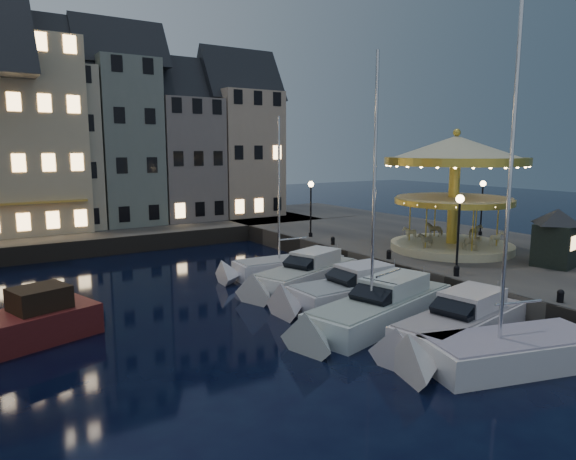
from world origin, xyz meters
TOP-DOWN VIEW (x-y plane):
  - ground at (0.00, 0.00)m, footprint 160.00×160.00m
  - quay_east at (14.00, 6.00)m, footprint 16.00×56.00m
  - quay_north at (-8.00, 28.00)m, footprint 44.00×12.00m
  - quaywall_e at (6.00, 6.00)m, footprint 0.15×44.00m
  - quaywall_n at (-6.00, 22.00)m, footprint 48.00×0.15m
  - streetlamp_b at (7.20, 1.00)m, footprint 0.44×0.44m
  - streetlamp_c at (7.20, 14.50)m, footprint 0.44×0.44m
  - streetlamp_d at (18.50, 8.00)m, footprint 0.44×0.44m
  - bollard_a at (6.60, -5.00)m, footprint 0.30×0.30m
  - bollard_b at (6.60, 0.50)m, footprint 0.30×0.30m
  - bollard_c at (6.60, 5.50)m, footprint 0.30×0.30m
  - bollard_d at (6.60, 11.00)m, footprint 0.30×0.30m
  - townhouse_nc at (-8.00, 30.00)m, footprint 6.82×8.00m
  - townhouse_nd at (-2.25, 30.00)m, footprint 5.50×8.00m
  - townhouse_ne at (3.20, 30.00)m, footprint 6.16×8.00m
  - townhouse_nf at (9.25, 30.00)m, footprint 6.82×8.00m
  - motorboat_a at (1.08, -6.02)m, footprint 7.77×4.44m
  - motorboat_b at (1.83, -3.43)m, footprint 8.33×3.74m
  - motorboat_c at (0.63, -0.02)m, footprint 9.76×4.81m
  - motorboat_d at (1.24, 2.97)m, footprint 7.65×2.60m
  - motorboat_e at (1.31, 6.94)m, footprint 8.30×4.89m
  - motorboat_f at (1.56, 9.70)m, footprint 8.01×2.52m
  - red_fishing_boat at (-13.67, 5.69)m, footprint 7.62×4.53m
  - carousel at (11.90, 5.26)m, footprint 8.91×8.91m
  - ticket_kiosk at (13.06, -0.97)m, footprint 3.16×3.16m

SIDE VIEW (x-z plane):
  - ground at x=0.00m, z-range 0.00..0.00m
  - motorboat_f at x=1.56m, z-range -4.77..5.83m
  - motorboat_a at x=1.08m, z-range -5.92..7.00m
  - motorboat_d at x=1.24m, z-range -0.43..1.72m
  - motorboat_b at x=1.83m, z-range -0.43..1.72m
  - motorboat_e at x=1.31m, z-range -0.43..1.72m
  - quay_east at x=14.00m, z-range 0.00..1.30m
  - quay_north at x=-8.00m, z-range 0.00..1.30m
  - quaywall_e at x=6.00m, z-range 0.00..1.30m
  - quaywall_n at x=-6.00m, z-range 0.00..1.30m
  - motorboat_c at x=0.63m, z-range -5.81..7.17m
  - red_fishing_boat at x=-13.67m, z-range -2.24..3.62m
  - bollard_a at x=6.60m, z-range 1.32..1.89m
  - bollard_b at x=6.60m, z-range 1.32..1.89m
  - bollard_c at x=6.60m, z-range 1.32..1.89m
  - bollard_d at x=6.60m, z-range 1.32..1.89m
  - ticket_kiosk at x=13.06m, z-range 1.65..5.35m
  - streetlamp_b at x=7.20m, z-range 1.93..6.10m
  - streetlamp_c at x=7.20m, z-range 1.93..6.10m
  - streetlamp_d at x=18.50m, z-range 1.93..6.10m
  - carousel at x=11.90m, z-range 2.54..10.33m
  - townhouse_ne at x=3.20m, z-range 1.38..14.18m
  - townhouse_nf at x=9.25m, z-range 1.38..15.18m
  - townhouse_nc at x=-8.00m, z-range 1.38..16.18m
  - townhouse_nd at x=-2.25m, z-range 1.38..17.18m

